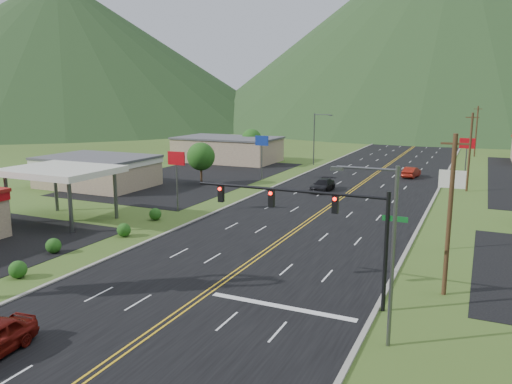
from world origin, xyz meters
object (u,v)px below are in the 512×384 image
at_px(gas_canopy, 61,172).
at_px(traffic_signal, 318,214).
at_px(car_red_far, 411,172).
at_px(streetlight_east, 387,245).
at_px(car_dark_mid, 323,186).
at_px(streetlight_west, 316,136).

bearing_deg(gas_canopy, traffic_signal, -15.70).
relative_size(gas_canopy, car_red_far, 2.11).
distance_m(streetlight_east, car_dark_mid, 40.05).
bearing_deg(car_red_far, gas_canopy, 64.33).
bearing_deg(car_red_far, streetlight_east, 104.21).
height_order(traffic_signal, car_red_far, traffic_signal).
xyz_separation_m(streetlight_east, car_red_far, (-5.63, 53.10, -4.40)).
xyz_separation_m(traffic_signal, gas_canopy, (-28.48, 8.00, -0.46)).
relative_size(streetlight_west, gas_canopy, 0.90).
bearing_deg(car_red_far, streetlight_west, -13.68).
bearing_deg(streetlight_west, car_red_far, -21.83).
xyz_separation_m(gas_canopy, car_red_far, (27.55, 41.10, -4.09)).
bearing_deg(car_dark_mid, gas_canopy, -125.12).
distance_m(car_dark_mid, car_red_far, 18.29).
bearing_deg(streetlight_west, car_dark_mid, -69.88).
relative_size(streetlight_west, car_dark_mid, 1.72).
relative_size(streetlight_west, car_red_far, 1.90).
height_order(traffic_signal, streetlight_east, streetlight_east).
xyz_separation_m(streetlight_east, car_dark_mid, (-14.46, 37.08, -4.42)).
xyz_separation_m(car_dark_mid, car_red_far, (8.83, 16.02, 0.02)).
relative_size(streetlight_east, streetlight_west, 1.00).
height_order(streetlight_east, streetlight_west, same).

